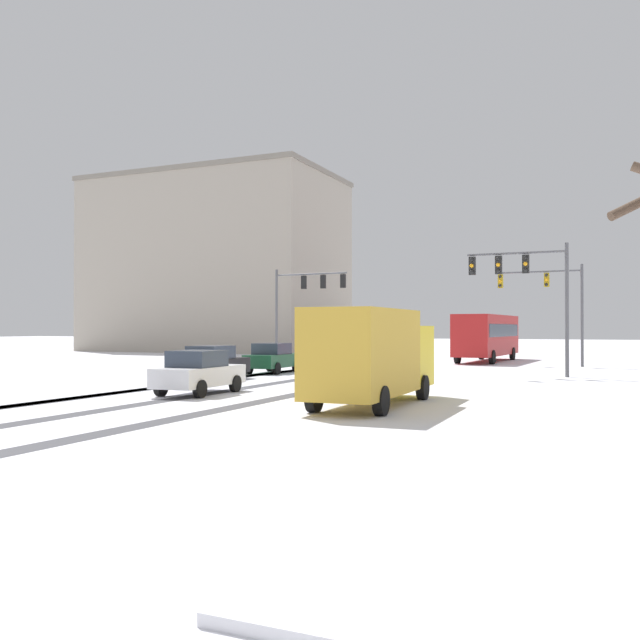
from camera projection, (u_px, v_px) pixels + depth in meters
wheel_track_left_lane at (288, 396)px, 24.87m from camera, size 0.76×32.06×0.01m
wheel_track_right_lane at (213, 393)px, 26.13m from camera, size 0.76×32.06×0.01m
wheel_track_center at (142, 390)px, 27.48m from camera, size 0.85×32.06×0.01m
wheel_track_oncoming at (140, 390)px, 27.52m from camera, size 0.83×32.06×0.01m
sidewalk_kerb_right at (580, 413)px, 19.53m from camera, size 4.00×32.06×0.12m
traffic_signal_far_right at (551, 294)px, 44.72m from camera, size 5.43×0.45×6.50m
traffic_signal_near_right at (526, 281)px, 33.71m from camera, size 4.79×0.39×6.50m
traffic_signal_far_left at (304, 294)px, 47.28m from camera, size 5.45×0.55×6.50m
car_dark_green_lead at (273, 358)px, 37.92m from camera, size 1.97×4.17×1.62m
car_black_second at (212, 363)px, 32.39m from camera, size 1.86×4.11×1.62m
car_white_third at (199, 372)px, 25.67m from camera, size 1.95×4.16×1.62m
bus_oncoming at (487, 334)px, 50.83m from camera, size 2.98×11.09×3.38m
box_truck_delivery at (373, 354)px, 21.90m from camera, size 2.43×7.45×3.02m
office_building_far_left_block at (216, 265)px, 75.33m from camera, size 25.93×15.51×18.53m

